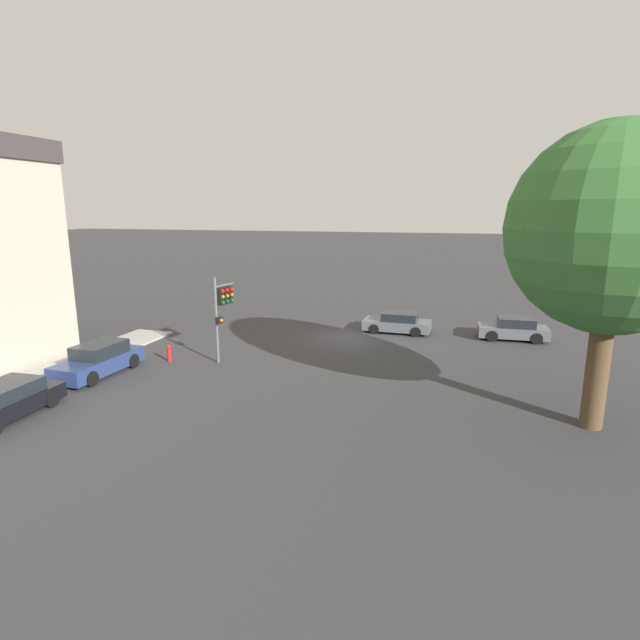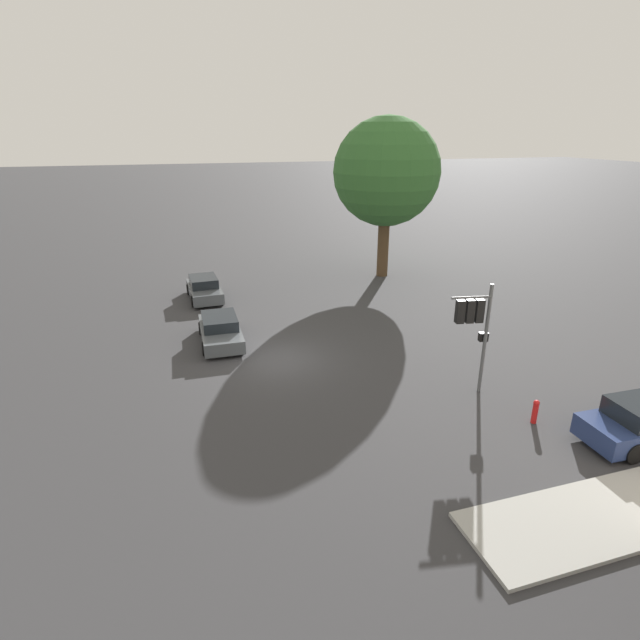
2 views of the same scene
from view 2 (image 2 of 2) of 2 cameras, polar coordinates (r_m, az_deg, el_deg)
ground_plane at (r=23.20m, az=-4.69°, el=-4.50°), size 300.00×300.00×0.00m
street_tree at (r=35.58m, az=7.60°, el=16.37°), size 7.28×7.28×10.90m
traffic_signal at (r=19.97m, az=17.14°, el=0.20°), size 0.60×1.73×4.54m
crossing_car_0 at (r=31.95m, az=-13.09°, el=3.50°), size 4.19×2.06×1.40m
crossing_car_1 at (r=25.21m, az=-11.32°, el=-1.13°), size 4.38×2.06×1.34m
fire_hydrant at (r=19.76m, az=23.38°, el=-9.50°), size 0.22×0.22×0.92m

